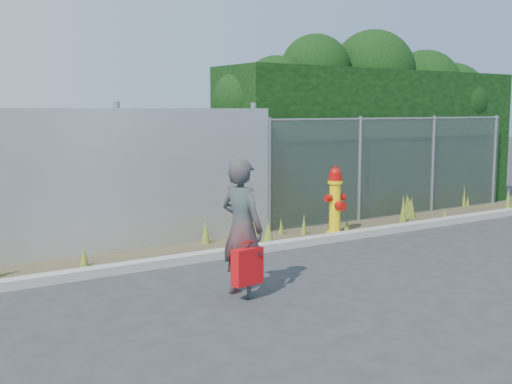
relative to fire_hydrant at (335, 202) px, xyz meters
The scene contains 10 objects.
ground 2.90m from the fire_hydrant, 130.78° to the right, with size 80.00×80.00×0.00m, color #313133.
curb 1.96m from the fire_hydrant, 169.34° to the right, with size 16.00×0.22×0.12m, color #A69E95.
weed_strip 2.18m from the fire_hydrant, behind, with size 16.00×1.31×0.54m.
corrugated_fence 5.20m from the fire_hydrant, behind, with size 8.50×0.21×2.30m.
chainlink_fence 2.58m from the fire_hydrant, 19.56° to the left, with size 6.50×0.07×2.05m.
hedge 3.67m from the fire_hydrant, 34.48° to the left, with size 7.55×1.91×3.90m.
fire_hydrant is the anchor object (origin of this frame).
woman 3.94m from the fire_hydrant, 146.81° to the right, with size 0.59×0.39×1.62m, color #0E5C5A.
red_tote_bag 4.11m from the fire_hydrant, 144.84° to the right, with size 0.38×0.14×0.50m.
black_shoulder_bag 3.77m from the fire_hydrant, 147.66° to the right, with size 0.21×0.09×0.16m.
Camera 1 is at (-5.40, -6.21, 2.18)m, focal length 45.00 mm.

